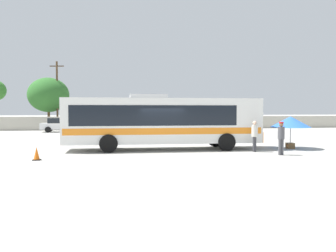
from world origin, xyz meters
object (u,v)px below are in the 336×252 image
parked_car_second_maroon (115,125)px  roadside_tree_midleft (48,95)px  utility_pole_near (57,94)px  traffic_cone_on_apron (37,154)px  parked_car_third_grey (170,124)px  parked_car_rightmost_grey (215,123)px  coach_bus_white_orange (161,120)px  attendant_by_bus_door (255,134)px  parked_car_leftmost_white (62,125)px  vendor_umbrella_near_gate_blue (291,122)px  passenger_waiting_on_apron (281,136)px

parked_car_second_maroon → roadside_tree_midleft: size_ratio=0.71×
utility_pole_near → traffic_cone_on_apron: bearing=-84.5°
parked_car_third_grey → traffic_cone_on_apron: bearing=-114.9°
parked_car_rightmost_grey → utility_pole_near: bearing=163.4°
coach_bus_white_orange → traffic_cone_on_apron: size_ratio=18.58×
coach_bus_white_orange → attendant_by_bus_door: (5.16, -2.10, -0.79)m
parked_car_leftmost_white → parked_car_rightmost_grey: size_ratio=1.05×
attendant_by_bus_door → parked_car_third_grey: 22.04m
roadside_tree_midleft → vendor_umbrella_near_gate_blue: bearing=-55.5°
traffic_cone_on_apron → roadside_tree_midleft: bearing=97.6°
coach_bus_white_orange → parked_car_third_grey: (4.28, 19.92, -1.00)m
parked_car_rightmost_grey → utility_pole_near: 20.22m
attendant_by_bus_door → utility_pole_near: utility_pole_near is taller
parked_car_third_grey → utility_pole_near: (-13.61, 5.31, 3.69)m
parked_car_leftmost_white → attendant_by_bus_door: bearing=-58.0°
parked_car_third_grey → traffic_cone_on_apron: parked_car_third_grey is taller
parked_car_leftmost_white → traffic_cone_on_apron: bearing=-86.2°
parked_car_second_maroon → roadside_tree_midleft: roadside_tree_midleft is taller
coach_bus_white_orange → traffic_cone_on_apron: (-6.57, -3.48, -1.49)m
parked_car_second_maroon → parked_car_third_grey: bearing=2.3°
parked_car_second_maroon → passenger_waiting_on_apron: bearing=-70.7°
attendant_by_bus_door → vendor_umbrella_near_gate_blue: (2.91, 1.17, 0.64)m
coach_bus_white_orange → parked_car_second_maroon: (-2.28, 19.65, -1.04)m
passenger_waiting_on_apron → vendor_umbrella_near_gate_blue: bearing=52.8°
attendant_by_bus_door → parked_car_second_maroon: size_ratio=0.38×
parked_car_second_maroon → utility_pole_near: bearing=141.7°
coach_bus_white_orange → parked_car_rightmost_grey: bearing=63.5°
vendor_umbrella_near_gate_blue → traffic_cone_on_apron: bearing=-170.1°
coach_bus_white_orange → parked_car_leftmost_white: (-8.08, 19.08, -0.98)m
parked_car_leftmost_white → utility_pole_near: bearing=101.5°
parked_car_leftmost_white → traffic_cone_on_apron: 22.62m
attendant_by_bus_door → utility_pole_near: size_ratio=0.21×
parked_car_rightmost_grey → passenger_waiting_on_apron: bearing=-99.2°
attendant_by_bus_door → parked_car_rightmost_grey: 22.11m
traffic_cone_on_apron → passenger_waiting_on_apron: bearing=-1.2°
parked_car_leftmost_white → parked_car_second_maroon: parked_car_leftmost_white is taller
vendor_umbrella_near_gate_blue → parked_car_third_grey: (-3.79, 20.85, -0.85)m
coach_bus_white_orange → traffic_cone_on_apron: bearing=-152.0°
parked_car_leftmost_white → parked_car_rightmost_grey: bearing=1.5°
coach_bus_white_orange → vendor_umbrella_near_gate_blue: coach_bus_white_orange is taller
parked_car_leftmost_white → parked_car_third_grey: 12.39m
attendant_by_bus_door → passenger_waiting_on_apron: size_ratio=1.01×
coach_bus_white_orange → roadside_tree_midleft: roadside_tree_midleft is taller
parked_car_second_maroon → utility_pole_near: 9.74m
parked_car_rightmost_grey → roadside_tree_midleft: (-20.27, 6.66, 3.58)m
vendor_umbrella_near_gate_blue → parked_car_leftmost_white: (-16.15, 20.01, -0.83)m
parked_car_leftmost_white → roadside_tree_midleft: (-2.46, 7.11, 3.58)m
passenger_waiting_on_apron → parked_car_second_maroon: size_ratio=0.38×
parked_car_rightmost_grey → roadside_tree_midleft: bearing=161.8°
parked_car_third_grey → parked_car_rightmost_grey: size_ratio=0.99×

